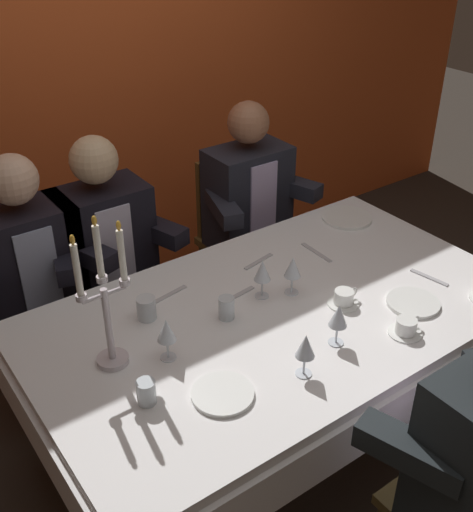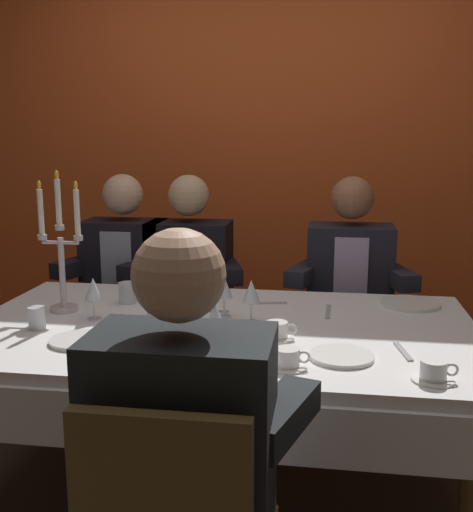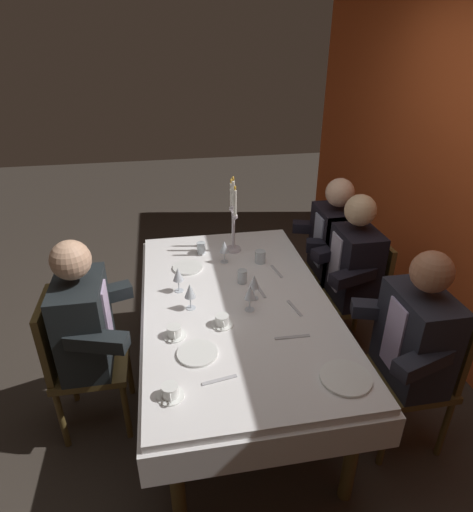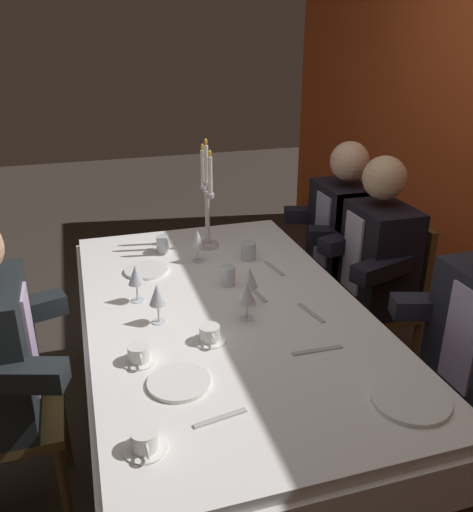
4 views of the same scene
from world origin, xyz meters
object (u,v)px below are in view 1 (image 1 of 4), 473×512
(dining_table, at_px, (277,333))
(wine_glass_3, at_px, (293,268))
(candelabra, at_px, (106,308))
(wine_glass_0, at_px, (338,317))
(coffee_cup_2, at_px, (344,298))
(seated_diner_1, at_px, (104,241))
(wine_glass_1, at_px, (263,271))
(seated_diner_0, at_px, (29,264))
(wine_glass_4, at_px, (167,332))
(water_tumbler_2, at_px, (146,392))
(dinner_plate_0, at_px, (413,303))
(dinner_plate_2, at_px, (223,394))
(wine_glass_2, at_px, (305,347))
(seated_diner_3, at_px, (247,196))
(dinner_plate_1, at_px, (347,218))
(water_tumbler_0, at_px, (226,308))
(coffee_cup_0, at_px, (406,327))
(water_tumbler_1, at_px, (146,308))

(dining_table, height_order, wine_glass_3, wine_glass_3)
(candelabra, xyz_separation_m, wine_glass_0, (0.69, -0.37, -0.11))
(coffee_cup_2, distance_m, seated_diner_1, 1.14)
(wine_glass_3, relative_size, coffee_cup_2, 1.24)
(wine_glass_1, bearing_deg, coffee_cup_2, -45.51)
(candelabra, distance_m, seated_diner_0, 0.83)
(candelabra, relative_size, wine_glass_4, 3.43)
(water_tumbler_2, bearing_deg, seated_diner_0, 90.75)
(dinner_plate_0, xyz_separation_m, wine_glass_0, (-0.41, 0.00, 0.11))
(wine_glass_4, xyz_separation_m, seated_diner_0, (-0.18, 0.89, -0.12))
(dinner_plate_2, xyz_separation_m, wine_glass_3, (0.55, 0.32, 0.11))
(wine_glass_2, relative_size, seated_diner_3, 0.13)
(dinner_plate_1, xyz_separation_m, wine_glass_4, (-1.23, -0.39, 0.11))
(wine_glass_1, relative_size, wine_glass_2, 1.00)
(water_tumbler_2, distance_m, seated_diner_1, 1.09)
(dinner_plate_0, bearing_deg, coffee_cup_2, 144.05)
(wine_glass_3, height_order, coffee_cup_2, wine_glass_3)
(dinner_plate_1, distance_m, wine_glass_1, 0.79)
(water_tumbler_0, bearing_deg, seated_diner_3, 49.38)
(dining_table, height_order, dinner_plate_0, dinner_plate_0)
(wine_glass_2, bearing_deg, dinner_plate_1, 38.55)
(dinner_plate_2, distance_m, water_tumbler_0, 0.42)
(dinner_plate_0, xyz_separation_m, wine_glass_2, (-0.61, -0.05, 0.11))
(candelabra, bearing_deg, seated_diner_3, 34.44)
(water_tumbler_2, xyz_separation_m, seated_diner_0, (-0.01, 1.03, -0.05))
(wine_glass_0, relative_size, seated_diner_1, 0.13)
(dinner_plate_0, xyz_separation_m, seated_diner_1, (-0.76, 1.17, -0.01))
(water_tumbler_2, relative_size, coffee_cup_0, 0.63)
(wine_glass_0, distance_m, seated_diner_0, 1.36)
(dinner_plate_1, xyz_separation_m, coffee_cup_0, (-0.46, -0.77, 0.02))
(dinner_plate_1, distance_m, water_tumbler_2, 1.49)
(wine_glass_1, bearing_deg, candelabra, -178.82)
(coffee_cup_0, bearing_deg, dinner_plate_2, 170.15)
(wine_glass_4, bearing_deg, candelabra, 149.94)
(wine_glass_3, relative_size, water_tumbler_2, 1.96)
(wine_glass_2, bearing_deg, water_tumbler_0, 94.21)
(dinner_plate_2, xyz_separation_m, water_tumbler_2, (-0.21, 0.12, 0.03))
(dinner_plate_0, height_order, dinner_plate_2, same)
(dinner_plate_1, relative_size, water_tumbler_2, 2.90)
(seated_diner_1, bearing_deg, coffee_cup_0, -64.95)
(dinner_plate_2, xyz_separation_m, seated_diner_1, (0.13, 1.15, -0.01))
(dining_table, xyz_separation_m, candelabra, (-0.65, 0.09, 0.35))
(dinner_plate_1, height_order, seated_diner_3, seated_diner_3)
(dinner_plate_0, bearing_deg, water_tumbler_1, 149.25)
(dinner_plate_1, bearing_deg, coffee_cup_2, -135.38)
(dinner_plate_0, height_order, seated_diner_1, seated_diner_1)
(candelabra, distance_m, wine_glass_3, 0.77)
(wine_glass_1, xyz_separation_m, wine_glass_3, (0.11, -0.05, -0.00))
(candelabra, distance_m, seated_diner_3, 1.42)
(dinner_plate_0, height_order, water_tumbler_0, water_tumbler_0)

